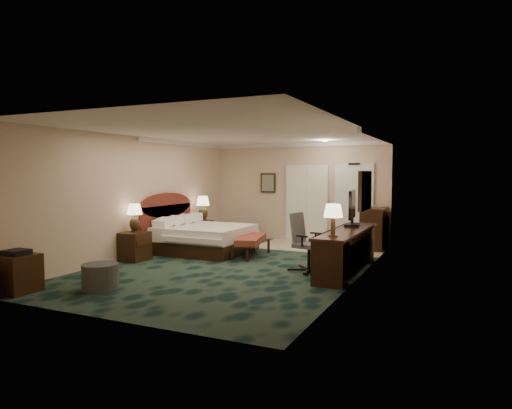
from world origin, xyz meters
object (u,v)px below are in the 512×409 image
at_px(nightstand_far, 201,232).
at_px(lamp_near, 135,218).
at_px(bed, 205,239).
at_px(desk_chair, 309,243).
at_px(nightstand_near, 135,246).
at_px(minibar, 374,229).
at_px(lamp_far, 203,208).
at_px(desk, 347,251).
at_px(bed_bench, 251,246).
at_px(tv, 352,208).
at_px(ottoman, 100,277).
at_px(side_table, 17,273).

height_order(nightstand_far, lamp_near, lamp_near).
xyz_separation_m(bed, desk_chair, (2.93, -1.05, 0.25)).
xyz_separation_m(nightstand_far, desk_chair, (3.77, -2.20, 0.26)).
distance_m(nightstand_near, minibar, 5.73).
relative_size(lamp_far, desk, 0.24).
distance_m(bed, lamp_near, 1.82).
distance_m(nightstand_near, bed_bench, 2.55).
xyz_separation_m(lamp_near, lamp_far, (0.07, 2.70, 0.02)).
height_order(nightstand_near, bed_bench, nightstand_near).
distance_m(lamp_near, desk, 4.54).
height_order(lamp_near, desk, lamp_near).
height_order(lamp_near, lamp_far, lamp_far).
distance_m(nightstand_far, lamp_near, 2.72).
relative_size(tv, desk_chair, 0.83).
xyz_separation_m(bed, tv, (3.53, -0.10, 0.85)).
bearing_deg(lamp_far, minibar, 11.54).
xyz_separation_m(bed_bench, desk_chair, (1.69, -0.98, 0.33)).
distance_m(lamp_near, bed_bench, 2.63).
bearing_deg(desk_chair, bed_bench, 160.58).
height_order(nightstand_near, desk_chair, desk_chair).
relative_size(lamp_near, desk_chair, 0.54).
bearing_deg(tv, desk_chair, -130.02).
relative_size(desk, minibar, 2.72).
bearing_deg(lamp_far, lamp_near, -91.44).
distance_m(lamp_far, desk, 4.82).
bearing_deg(nightstand_far, ottoman, -77.20).
relative_size(nightstand_near, lamp_far, 0.93).
height_order(nightstand_near, nightstand_far, nightstand_near).
bearing_deg(tv, bed_bench, 171.36).
bearing_deg(side_table, tv, 44.95).
bearing_deg(minibar, bed, -149.61).
height_order(bed, desk, desk).
bearing_deg(nightstand_far, side_table, -89.53).
height_order(nightstand_near, tv, tv).
distance_m(side_table, desk, 5.70).
distance_m(ottoman, desk, 4.45).
distance_m(nightstand_far, desk_chair, 4.37).
xyz_separation_m(nightstand_far, side_table, (0.05, -5.57, -0.00)).
xyz_separation_m(nightstand_near, minibar, (4.41, 3.64, 0.21)).
bearing_deg(ottoman, nightstand_far, 102.80).
bearing_deg(minibar, lamp_far, -168.46).
bearing_deg(minibar, nightstand_far, -167.94).
bearing_deg(nightstand_far, lamp_far, 51.45).
distance_m(nightstand_near, side_table, 2.87).
height_order(bed, side_table, bed).
distance_m(ottoman, minibar, 6.71).
distance_m(nightstand_near, lamp_far, 2.82).
height_order(ottoman, desk, desk).
bearing_deg(minibar, ottoman, -119.59).
distance_m(lamp_far, ottoman, 5.10).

